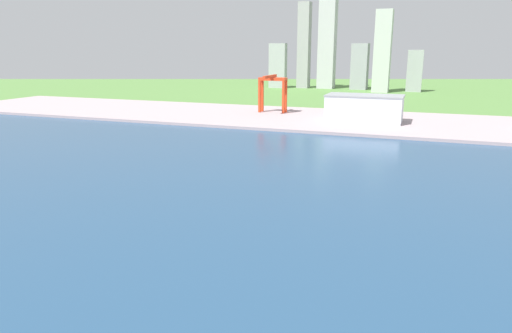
# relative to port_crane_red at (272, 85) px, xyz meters

# --- Properties ---
(ground_plane) EXTENTS (2400.00, 2400.00, 0.00)m
(ground_plane) POSITION_rel_port_crane_red_xyz_m (74.13, -209.19, -28.97)
(ground_plane) COLOR #527F3C
(water_bay) EXTENTS (840.00, 360.00, 0.15)m
(water_bay) POSITION_rel_port_crane_red_xyz_m (74.13, -269.19, -28.89)
(water_bay) COLOR navy
(water_bay) RESTS_ON ground
(industrial_pier) EXTENTS (840.00, 140.00, 2.50)m
(industrial_pier) POSITION_rel_port_crane_red_xyz_m (74.13, -19.19, -27.72)
(industrial_pier) COLOR #A79496
(industrial_pier) RESTS_ON ground
(port_crane_red) EXTENTS (26.77, 34.89, 36.57)m
(port_crane_red) POSITION_rel_port_crane_red_xyz_m (0.00, 0.00, 0.00)
(port_crane_red) COLOR red
(port_crane_red) RESTS_ON industrial_pier
(warehouse_main) EXTENTS (64.37, 32.92, 22.84)m
(warehouse_main) POSITION_rel_port_crane_red_xyz_m (92.20, -27.07, -15.02)
(warehouse_main) COLOR silver
(warehouse_main) RESTS_ON industrial_pier
(distant_skyline) EXTENTS (241.36, 67.67, 146.57)m
(distant_skyline) POSITION_rel_port_crane_red_xyz_m (8.19, 322.68, 28.47)
(distant_skyline) COLOR #A1A5A7
(distant_skyline) RESTS_ON ground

